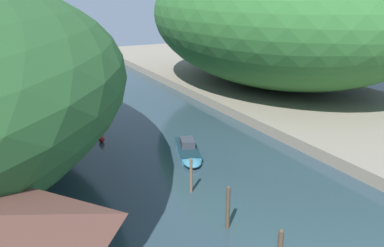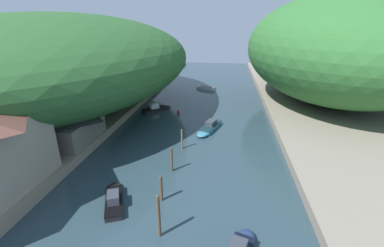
# 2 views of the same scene
# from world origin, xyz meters

# --- Properties ---
(water_surface) EXTENTS (130.00, 130.00, 0.00)m
(water_surface) POSITION_xyz_m (0.00, 30.00, 0.00)
(water_surface) COLOR #283D47
(water_surface) RESTS_ON ground
(left_bank) EXTENTS (22.00, 120.00, 1.05)m
(left_bank) POSITION_xyz_m (-22.60, 30.00, 0.52)
(left_bank) COLOR gray
(left_bank) RESTS_ON ground
(right_bank) EXTENTS (22.00, 120.00, 1.05)m
(right_bank) POSITION_xyz_m (22.60, 30.00, 0.52)
(right_bank) COLOR gray
(right_bank) RESTS_ON ground
(hillside_left) EXTENTS (41.69, 58.36, 15.44)m
(hillside_left) POSITION_xyz_m (-23.70, 33.69, 8.77)
(hillside_left) COLOR #285628
(hillside_left) RESTS_ON left_bank
(hillside_right) EXTENTS (31.37, 43.92, 18.90)m
(hillside_right) POSITION_xyz_m (23.70, 42.55, 10.50)
(hillside_right) COLOR #2D662D
(hillside_right) RESTS_ON right_bank
(boathouse_shed) EXTENTS (7.83, 8.34, 3.76)m
(boathouse_shed) POSITION_xyz_m (-15.44, 18.45, 2.99)
(boathouse_shed) COLOR slate
(boathouse_shed) RESTS_ON left_bank
(boat_far_upstream) EXTENTS (5.03, 3.06, 0.70)m
(boat_far_upstream) POSITION_xyz_m (-0.73, 51.52, 0.35)
(boat_far_upstream) COLOR white
(boat_far_upstream) RESTS_ON water_surface
(boat_moored_right) EXTENTS (5.08, 5.06, 1.39)m
(boat_moored_right) POSITION_xyz_m (-7.86, 34.44, 0.42)
(boat_moored_right) COLOR black
(boat_moored_right) RESTS_ON water_surface
(boat_red_skiff) EXTENTS (3.32, 5.46, 1.29)m
(boat_red_skiff) POSITION_xyz_m (-5.00, 9.14, 0.39)
(boat_red_skiff) COLOR black
(boat_red_skiff) RESTS_ON water_surface
(boat_cabin_cruiser) EXTENTS (3.62, 6.67, 1.30)m
(boat_cabin_cruiser) POSITION_xyz_m (2.07, 26.30, 0.42)
(boat_cabin_cruiser) COLOR teal
(boat_cabin_cruiser) RESTS_ON water_surface
(mooring_post_nearest) EXTENTS (0.27, 0.27, 3.67)m
(mooring_post_nearest) POSITION_xyz_m (0.01, 5.83, 1.84)
(mooring_post_nearest) COLOR #4C3D2D
(mooring_post_nearest) RESTS_ON water_surface
(mooring_post_second) EXTENTS (0.29, 0.29, 2.58)m
(mooring_post_second) POSITION_xyz_m (-0.87, 9.87, 1.30)
(mooring_post_second) COLOR #4C3D2D
(mooring_post_second) RESTS_ON water_surface
(mooring_post_middle) EXTENTS (0.26, 0.26, 2.83)m
(mooring_post_middle) POSITION_xyz_m (-0.97, 14.80, 1.42)
(mooring_post_middle) COLOR #4C3D2D
(mooring_post_middle) RESTS_ON water_surface
(mooring_post_fourth) EXTENTS (0.21, 0.21, 2.65)m
(mooring_post_fourth) POSITION_xyz_m (-0.81, 20.10, 1.33)
(mooring_post_fourth) COLOR brown
(mooring_post_fourth) RESTS_ON water_surface
(channel_buoy_near) EXTENTS (0.56, 0.56, 0.84)m
(channel_buoy_near) POSITION_xyz_m (-3.77, 33.22, 0.33)
(channel_buoy_near) COLOR red
(channel_buoy_near) RESTS_ON water_surface
(person_on_quay) EXTENTS (0.30, 0.42, 1.69)m
(person_on_quay) POSITION_xyz_m (-13.98, 14.67, 2.03)
(person_on_quay) COLOR #282D3D
(person_on_quay) RESTS_ON left_bank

